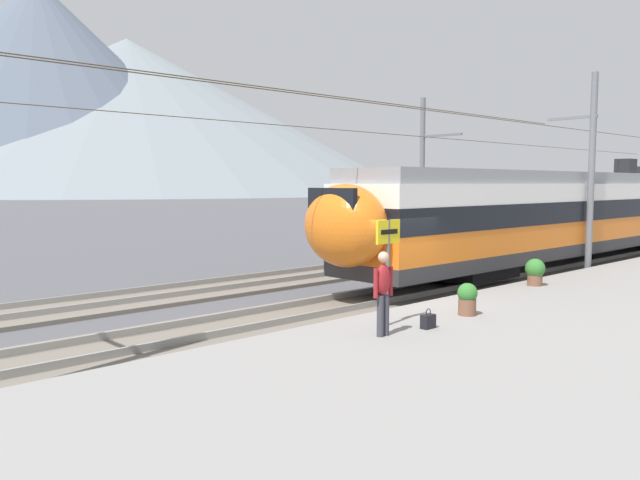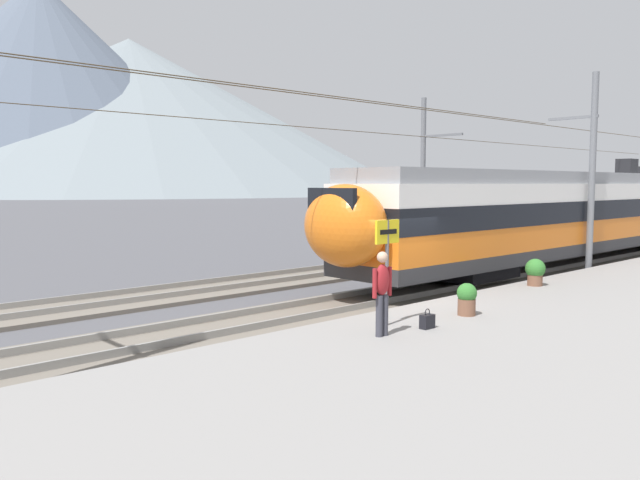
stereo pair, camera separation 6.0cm
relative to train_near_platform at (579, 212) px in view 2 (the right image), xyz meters
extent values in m
plane|color=#4C4C51|center=(-12.90, -1.22, -2.23)|extent=(400.00, 400.00, 0.00)
cube|color=gray|center=(-12.90, -6.35, -2.03)|extent=(120.00, 8.60, 0.39)
cube|color=#6B6359|center=(-12.90, 0.00, -2.17)|extent=(120.00, 3.00, 0.12)
cube|color=gray|center=(-12.90, -0.72, -2.03)|extent=(120.00, 0.07, 0.16)
cube|color=gray|center=(-12.90, 0.72, -2.03)|extent=(120.00, 0.07, 0.16)
cube|color=#6B6359|center=(-12.90, 4.90, -2.17)|extent=(120.00, 3.00, 0.12)
cube|color=gray|center=(-12.90, 4.18, -2.03)|extent=(120.00, 0.07, 0.16)
cube|color=gray|center=(-12.90, 5.62, -2.03)|extent=(120.00, 0.07, 0.16)
cube|color=#2D2D30|center=(0.59, 0.00, -1.30)|extent=(27.71, 2.85, 0.45)
cube|color=orange|center=(0.59, 0.00, -0.65)|extent=(27.71, 2.85, 0.85)
cube|color=black|center=(0.59, 0.00, 0.15)|extent=(27.71, 2.89, 0.75)
cube|color=silver|center=(0.59, 0.00, 0.85)|extent=(27.71, 2.85, 0.65)
cube|color=gray|center=(0.59, 0.00, 1.40)|extent=(27.41, 2.65, 0.45)
cube|color=black|center=(-8.00, 0.00, -1.74)|extent=(2.80, 2.28, 0.42)
ellipsoid|color=orange|center=(-13.81, 0.00, 0.05)|extent=(1.80, 2.62, 2.25)
cube|color=black|center=(-14.31, 0.00, 0.47)|extent=(0.16, 1.71, 1.19)
cube|color=black|center=(4.75, 0.00, 1.97)|extent=(0.90, 0.70, 0.70)
cube|color=#2D2D30|center=(15.30, 4.90, -1.30)|extent=(26.77, 2.93, 0.45)
cube|color=#1E429E|center=(15.30, 4.90, -0.65)|extent=(26.77, 2.93, 0.85)
cube|color=black|center=(15.30, 4.90, 0.15)|extent=(26.77, 2.97, 0.75)
cube|color=white|center=(15.30, 4.90, 0.85)|extent=(26.77, 2.93, 0.65)
cube|color=gray|center=(15.30, 4.90, 1.40)|extent=(26.47, 2.73, 0.45)
cube|color=black|center=(7.00, 4.90, -1.74)|extent=(2.80, 2.35, 0.42)
ellipsoid|color=#1E429E|center=(1.36, 4.90, 0.05)|extent=(1.80, 2.70, 2.25)
cube|color=black|center=(0.86, 4.90, 0.47)|extent=(0.16, 1.76, 1.19)
cube|color=black|center=(19.32, 4.90, 1.97)|extent=(0.90, 0.70, 0.70)
cylinder|color=slate|center=(-2.52, -1.62, 1.51)|extent=(0.24, 0.24, 7.47)
cube|color=slate|center=(-2.52, -0.81, 3.64)|extent=(0.10, 1.92, 0.10)
cylinder|color=#473823|center=(-2.52, 0.00, 3.39)|extent=(41.52, 0.02, 0.02)
cylinder|color=slate|center=(-1.58, 6.97, 1.51)|extent=(0.24, 0.24, 7.47)
cube|color=slate|center=(-1.58, 5.93, 3.42)|extent=(0.10, 2.37, 0.10)
cylinder|color=#473823|center=(-1.58, 4.90, 3.17)|extent=(41.52, 0.02, 0.02)
cylinder|color=#59595B|center=(-15.75, -3.20, -0.71)|extent=(0.08, 0.08, 2.26)
cube|color=yellow|center=(-15.75, -3.20, 0.17)|extent=(0.70, 0.06, 0.50)
cube|color=black|center=(-15.75, -3.24, 0.17)|extent=(0.52, 0.01, 0.10)
cylinder|color=#383842|center=(-16.61, -3.77, -1.43)|extent=(0.14, 0.14, 0.82)
cylinder|color=#383842|center=(-16.45, -3.77, -1.43)|extent=(0.14, 0.14, 0.82)
ellipsoid|color=maroon|center=(-16.53, -3.77, -0.71)|extent=(0.36, 0.22, 0.62)
sphere|color=tan|center=(-16.53, -3.77, -0.26)|extent=(0.22, 0.22, 0.22)
cylinder|color=maroon|center=(-16.75, -3.77, -0.76)|extent=(0.09, 0.09, 0.58)
cylinder|color=maroon|center=(-16.31, -3.77, -0.76)|extent=(0.09, 0.09, 0.58)
cube|color=black|center=(-15.35, -3.98, -1.69)|extent=(0.32, 0.18, 0.29)
torus|color=black|center=(-15.35, -3.98, -1.50)|extent=(0.16, 0.02, 0.16)
cylinder|color=brown|center=(-8.56, -2.72, -1.67)|extent=(0.44, 0.44, 0.34)
sphere|color=#33752D|center=(-8.56, -2.72, -1.33)|extent=(0.58, 0.58, 0.58)
sphere|color=gold|center=(-8.56, -2.72, -1.20)|extent=(0.32, 0.32, 0.32)
cylinder|color=brown|center=(-13.62, -3.78, -1.65)|extent=(0.41, 0.41, 0.38)
sphere|color=#33752D|center=(-13.62, -3.78, -1.32)|extent=(0.46, 0.46, 0.46)
sphere|color=purple|center=(-13.62, -3.78, -1.22)|extent=(0.25, 0.25, 0.25)
cone|color=#515B6B|center=(49.09, 204.17, 32.55)|extent=(144.94, 144.94, 69.56)
cone|color=slate|center=(80.95, 206.07, 25.60)|extent=(207.78, 207.78, 55.66)
camera|label=1|loc=(-25.79, -11.91, 1.18)|focal=35.25mm
camera|label=2|loc=(-25.74, -11.95, 1.18)|focal=35.25mm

